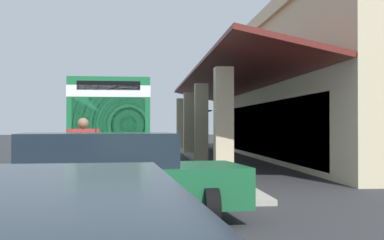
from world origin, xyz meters
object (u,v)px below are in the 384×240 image
object	(u,v)px
pedestrian	(83,153)
potted_palm	(199,140)
transit_bus	(114,119)
parked_sedan_green	(107,177)

from	to	relation	value
pedestrian	potted_palm	size ratio (longest dim) A/B	0.64
transit_bus	pedestrian	bearing A→B (deg)	-0.20
parked_sedan_green	potted_palm	bearing A→B (deg)	170.21
pedestrian	potted_palm	world-z (taller)	potted_palm
parked_sedan_green	pedestrian	world-z (taller)	pedestrian
transit_bus	potted_palm	world-z (taller)	transit_bus
transit_bus	potted_palm	xyz separation A→B (m)	(-10.28, 4.67, -1.20)
parked_sedan_green	potted_palm	xyz separation A→B (m)	(-23.27, 4.02, -0.09)
transit_bus	pedestrian	world-z (taller)	transit_bus
transit_bus	parked_sedan_green	bearing A→B (deg)	2.88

